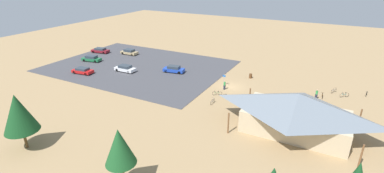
% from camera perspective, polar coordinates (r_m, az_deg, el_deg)
% --- Properties ---
extents(ground, '(160.00, 160.00, 0.00)m').
position_cam_1_polar(ground, '(52.77, 7.82, -0.08)').
color(ground, '#9E7F56').
rests_on(ground, ground).
extents(parking_lot_asphalt, '(38.32, 28.26, 0.05)m').
position_cam_1_polar(parking_lot_asphalt, '(64.85, -10.65, 4.10)').
color(parking_lot_asphalt, '#424247').
rests_on(parking_lot_asphalt, ground).
extents(bike_pavilion, '(15.59, 9.63, 5.47)m').
position_cam_1_polar(bike_pavilion, '(39.41, 20.35, -4.63)').
color(bike_pavilion, '#C6B28E').
rests_on(bike_pavilion, ground).
extents(trash_bin, '(0.60, 0.60, 0.90)m').
position_cam_1_polar(trash_bin, '(57.61, 11.74, 2.09)').
color(trash_bin, brown).
rests_on(trash_bin, ground).
extents(lot_sign, '(0.56, 0.08, 2.20)m').
position_cam_1_polar(lot_sign, '(52.74, 6.49, 1.63)').
color(lot_sign, '#99999E').
rests_on(lot_sign, ground).
extents(pine_far_west, '(3.02, 3.02, 6.66)m').
position_cam_1_polar(pine_far_west, '(27.83, -14.45, -11.73)').
color(pine_far_west, brown).
rests_on(pine_far_west, ground).
extents(pine_far_east, '(3.92, 3.92, 7.08)m').
position_cam_1_polar(pine_far_east, '(38.51, -31.67, -4.58)').
color(pine_far_east, brown).
rests_on(pine_far_east, ground).
extents(bicycle_blue_yard_left, '(1.73, 0.48, 0.76)m').
position_cam_1_polar(bicycle_blue_yard_left, '(47.84, 7.11, -2.03)').
color(bicycle_blue_yard_left, black).
rests_on(bicycle_blue_yard_left, ground).
extents(bicycle_silver_lone_east, '(0.82, 1.49, 0.81)m').
position_cam_1_polar(bicycle_silver_lone_east, '(55.67, 26.72, -0.77)').
color(bicycle_silver_lone_east, black).
rests_on(bicycle_silver_lone_east, ground).
extents(bicycle_black_yard_center, '(0.48, 1.60, 0.81)m').
position_cam_1_polar(bicycle_black_yard_center, '(57.11, 31.79, -1.25)').
color(bicycle_black_yard_center, black).
rests_on(bicycle_black_yard_center, ground).
extents(bicycle_green_edge_north, '(1.54, 0.77, 0.86)m').
position_cam_1_polar(bicycle_green_edge_north, '(48.84, 5.08, -1.39)').
color(bicycle_green_edge_north, black).
rests_on(bicycle_green_edge_north, ground).
extents(bicycle_teal_yard_front, '(1.40, 1.09, 0.87)m').
position_cam_1_polar(bicycle_teal_yard_front, '(54.52, 28.41, -1.52)').
color(bicycle_teal_yard_front, black).
rests_on(bicycle_teal_yard_front, ground).
extents(bicycle_white_edge_south, '(0.48, 1.67, 0.84)m').
position_cam_1_polar(bicycle_white_edge_south, '(45.81, 4.18, -3.05)').
color(bicycle_white_edge_south, black).
rests_on(bicycle_white_edge_south, ground).
extents(bicycle_orange_lone_west, '(0.48, 1.66, 0.82)m').
position_cam_1_polar(bicycle_orange_lone_west, '(52.67, 24.84, -1.68)').
color(bicycle_orange_lone_west, black).
rests_on(bicycle_orange_lone_west, ground).
extents(car_white_mid_lot, '(4.57, 1.91, 1.37)m').
position_cam_1_polar(car_white_mid_lot, '(61.63, -13.35, 3.58)').
color(car_white_mid_lot, white).
rests_on(car_white_mid_lot, parking_lot_asphalt).
extents(car_tan_near_entry, '(4.44, 1.90, 1.35)m').
position_cam_1_polar(car_tan_near_entry, '(74.20, -12.55, 6.85)').
color(car_tan_near_entry, tan).
rests_on(car_tan_near_entry, parking_lot_asphalt).
extents(car_blue_front_row, '(4.64, 2.48, 1.41)m').
position_cam_1_polar(car_blue_front_row, '(59.56, -3.70, 3.52)').
color(car_blue_front_row, '#1E42B2').
rests_on(car_blue_front_row, parking_lot_asphalt).
extents(car_green_second_row, '(4.75, 2.59, 1.39)m').
position_cam_1_polar(car_green_second_row, '(70.94, -19.64, 5.36)').
color(car_green_second_row, '#1E6B3D').
rests_on(car_green_second_row, parking_lot_asphalt).
extents(car_red_by_curb, '(4.55, 2.42, 1.23)m').
position_cam_1_polar(car_red_by_curb, '(63.05, -21.23, 3.01)').
color(car_red_by_curb, red).
rests_on(car_red_by_curb, parking_lot_asphalt).
extents(car_maroon_end_stall, '(4.86, 2.53, 1.28)m').
position_cam_1_polar(car_maroon_end_stall, '(77.74, -18.04, 6.96)').
color(car_maroon_end_stall, maroon).
rests_on(car_maroon_end_stall, parking_lot_asphalt).
extents(visitor_at_bikes, '(0.39, 0.40, 1.72)m').
position_cam_1_polar(visitor_at_bikes, '(51.15, 6.59, 0.33)').
color(visitor_at_bikes, '#2D3347').
rests_on(visitor_at_bikes, ground).
extents(visitor_near_lot, '(0.38, 0.40, 1.77)m').
position_cam_1_polar(visitor_near_lot, '(51.34, 23.85, -1.42)').
color(visitor_near_lot, '#2D3347').
rests_on(visitor_near_lot, ground).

